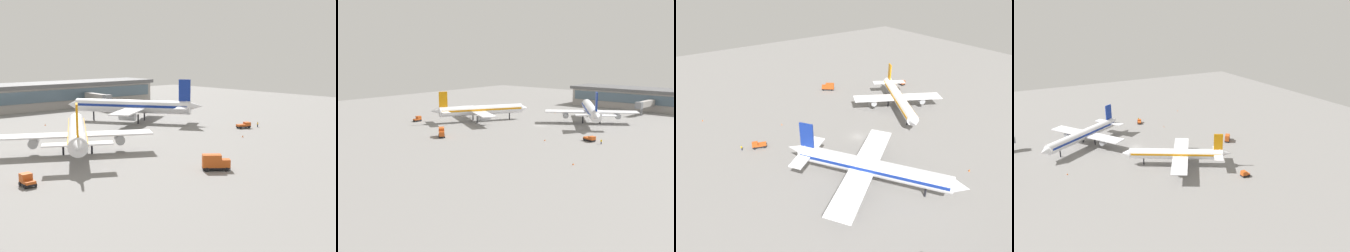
{
  "view_description": "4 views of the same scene",
  "coord_description": "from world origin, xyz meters",
  "views": [
    {
      "loc": [
        78.27,
        98.77,
        23.53
      ],
      "look_at": [
        2.04,
        13.13,
        4.29
      ],
      "focal_mm": 46.68,
      "sensor_mm": 36.0,
      "label": 1
    },
    {
      "loc": [
        -96.59,
        136.29,
        30.52
      ],
      "look_at": [
        -1.02,
        23.05,
        3.24
      ],
      "focal_mm": 43.89,
      "sensor_mm": 36.0,
      "label": 2
    },
    {
      "loc": [
        -51.44,
        -65.04,
        51.42
      ],
      "look_at": [
        -5.06,
        1.0,
        5.38
      ],
      "focal_mm": 30.31,
      "sensor_mm": 36.0,
      "label": 3
    },
    {
      "loc": [
        138.4,
        -48.6,
        60.51
      ],
      "look_at": [
        -0.34,
        24.1,
        5.84
      ],
      "focal_mm": 36.44,
      "sensor_mm": 36.0,
      "label": 4
    }
  ],
  "objects": [
    {
      "name": "ground",
      "position": [
        0.0,
        0.0,
        0.0
      ],
      "size": [
        288.0,
        288.0,
        0.0
      ],
      "primitive_type": "plane",
      "color": "gray"
    },
    {
      "name": "terminal_building",
      "position": [
        -16.39,
        -77.94,
        5.46
      ],
      "size": [
        86.86,
        21.6,
        10.72
      ],
      "color": "#9E9993",
      "rests_on": "ground"
    },
    {
      "name": "airplane_at_gate",
      "position": [
        -12.05,
        -20.51,
        5.4
      ],
      "size": [
        35.77,
        42.38,
        14.86
      ],
      "rotation": [
        0.0,
        0.0,
        5.31
      ],
      "color": "white",
      "rests_on": "ground"
    },
    {
      "name": "airplane_taxiing",
      "position": [
        26.44,
        7.87,
        4.93
      ],
      "size": [
        33.86,
        40.5,
        13.57
      ],
      "rotation": [
        0.0,
        0.0,
        4.2
      ],
      "color": "white",
      "rests_on": "ground"
    },
    {
      "name": "catering_truck",
      "position": [
        14.1,
        41.01,
        1.7
      ],
      "size": [
        5.52,
        5.04,
        3.3
      ],
      "rotation": [
        0.0,
        0.0,
        2.45
      ],
      "color": "black",
      "rests_on": "ground"
    },
    {
      "name": "pushback_tractor",
      "position": [
        -30.21,
        13.17,
        0.97
      ],
      "size": [
        4.78,
        3.36,
        1.9
      ],
      "rotation": [
        0.0,
        0.0,
        2.8
      ],
      "color": "black",
      "rests_on": "ground"
    },
    {
      "name": "baggage_tug",
      "position": [
        47.15,
        25.88,
        1.16
      ],
      "size": [
        2.24,
        3.22,
        2.3
      ],
      "rotation": [
        0.0,
        0.0,
        4.7
      ],
      "color": "black",
      "rests_on": "ground"
    },
    {
      "name": "ground_crew_worker",
      "position": [
        -35.2,
        14.64,
        0.85
      ],
      "size": [
        0.53,
        0.53,
        1.67
      ],
      "rotation": [
        0.0,
        0.0,
        5.66
      ],
      "color": "#1E2338",
      "rests_on": "ground"
    },
    {
      "name": "jet_bridge",
      "position": [
        -21.21,
        -57.05,
        5.12
      ],
      "size": [
        3.22,
        17.27,
        6.74
      ],
      "rotation": [
        0.0,
        0.0,
        1.55
      ],
      "color": "#9E9993",
      "rests_on": "ground"
    },
    {
      "name": "safety_cone_near_gate",
      "position": [
        14.66,
        -33.25,
        0.3
      ],
      "size": [
        0.44,
        0.44,
        0.6
      ],
      "primitive_type": "cone",
      "color": "#EA590C",
      "rests_on": "ground"
    },
    {
      "name": "safety_cone_mid_apron",
      "position": [
        -41.22,
        42.46,
        0.3
      ],
      "size": [
        0.44,
        0.44,
        0.6
      ],
      "primitive_type": "cone",
      "color": "#EA590C",
      "rests_on": "ground"
    },
    {
      "name": "safety_cone_far_side",
      "position": [
        -17.98,
        22.42,
        0.3
      ],
      "size": [
        0.44,
        0.44,
        0.6
      ],
      "primitive_type": "cone",
      "color": "#EA590C",
      "rests_on": "ground"
    }
  ]
}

